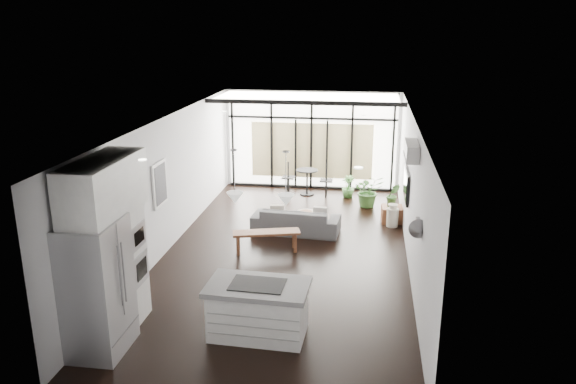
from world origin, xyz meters
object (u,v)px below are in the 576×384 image
(milk_can, at_px, (393,215))
(pouf, at_px, (306,220))
(fridge, at_px, (96,288))
(tv, at_px, (407,185))
(sofa, at_px, (296,216))
(island, at_px, (258,310))
(console_bench, at_px, (266,241))

(milk_can, bearing_deg, pouf, -169.01)
(fridge, distance_m, tv, 6.77)
(pouf, distance_m, tv, 2.55)
(fridge, height_order, milk_can, fridge)
(milk_can, distance_m, tv, 1.43)
(fridge, bearing_deg, sofa, 67.02)
(fridge, height_order, tv, fridge)
(island, distance_m, fridge, 2.40)
(sofa, xyz_separation_m, console_bench, (-0.47, -1.21, -0.16))
(fridge, relative_size, tv, 1.81)
(island, xyz_separation_m, tv, (2.41, 4.21, 0.88))
(fridge, height_order, sofa, fridge)
(tv, bearing_deg, fridge, -132.99)
(island, bearing_deg, sofa, 92.34)
(fridge, distance_m, console_bench, 4.42)
(island, height_order, pouf, island)
(sofa, relative_size, milk_can, 3.62)
(console_bench, distance_m, tv, 3.22)
(fridge, xyz_separation_m, pouf, (2.39, 5.53, -0.80))
(sofa, height_order, tv, tv)
(sofa, bearing_deg, tv, 178.71)
(milk_can, bearing_deg, fridge, -126.63)
(fridge, distance_m, milk_can, 7.42)
(island, height_order, milk_can, island)
(sofa, bearing_deg, console_bench, 73.26)
(island, distance_m, sofa, 4.46)
(island, distance_m, milk_can, 5.64)
(island, xyz_separation_m, milk_can, (2.20, 5.19, -0.15))
(island, height_order, tv, tv)
(island, xyz_separation_m, fridge, (-2.21, -0.74, 0.58))
(island, height_order, sofa, island)
(tv, bearing_deg, pouf, 165.29)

